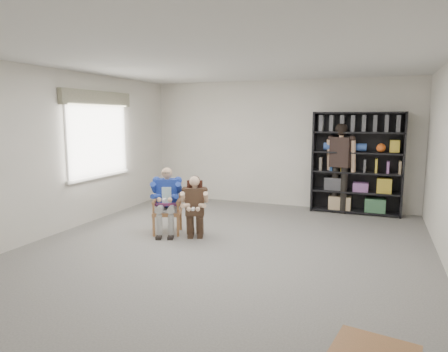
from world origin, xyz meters
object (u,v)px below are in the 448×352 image
at_px(seated_man, 167,200).
at_px(kneeling_woman, 195,207).
at_px(bookshelf, 357,163).
at_px(standing_man, 340,169).
at_px(armchair, 167,208).

distance_m(seated_man, kneeling_woman, 0.59).
bearing_deg(bookshelf, standing_man, -164.85).
xyz_separation_m(kneeling_woman, standing_man, (2.03, 2.76, 0.40)).
height_order(armchair, kneeling_woman, kneeling_woman).
xyz_separation_m(kneeling_woman, bookshelf, (2.35, 2.84, 0.52)).
bearing_deg(seated_man, bookshelf, 21.94).
xyz_separation_m(seated_man, bookshelf, (2.93, 2.72, 0.47)).
relative_size(seated_man, standing_man, 0.62).
bearing_deg(bookshelf, kneeling_woman, -129.57).
bearing_deg(armchair, seated_man, 0.00).
relative_size(seated_man, kneeling_woman, 1.09).
height_order(seated_man, bookshelf, bookshelf).
bearing_deg(standing_man, seated_man, -119.23).
distance_m(kneeling_woman, standing_man, 3.45).
distance_m(bookshelf, standing_man, 0.35).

